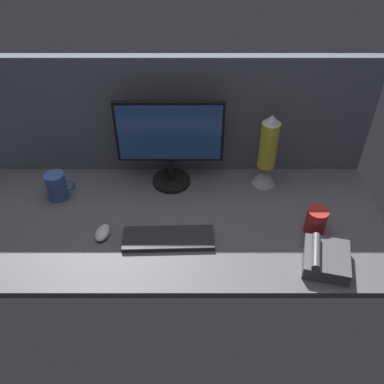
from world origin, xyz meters
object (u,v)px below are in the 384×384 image
at_px(monitor, 170,139).
at_px(lava_lamp, 267,156).
at_px(mouse, 103,233).
at_px(mug_ceramic_blue, 57,186).
at_px(desk_phone, 326,258).
at_px(keyboard, 169,238).
at_px(mug_red_plastic, 316,221).

distance_m(monitor, lava_lamp, 0.45).
relative_size(mouse, mug_ceramic_blue, 0.74).
bearing_deg(lava_lamp, mouse, -153.65).
xyz_separation_m(mug_ceramic_blue, desk_phone, (1.12, -0.40, -0.03)).
height_order(keyboard, lava_lamp, lava_lamp).
bearing_deg(lava_lamp, desk_phone, -71.67).
bearing_deg(desk_phone, monitor, 139.71).
xyz_separation_m(keyboard, mug_red_plastic, (0.60, 0.05, 0.05)).
bearing_deg(mug_ceramic_blue, keyboard, -28.07).
bearing_deg(mug_red_plastic, lava_lamp, 117.14).
bearing_deg(desk_phone, mug_ceramic_blue, 160.34).
relative_size(mouse, lava_lamp, 0.26).
distance_m(mouse, desk_phone, 0.89).
bearing_deg(mug_red_plastic, mug_ceramic_blue, 168.76).
bearing_deg(mug_ceramic_blue, lava_lamp, 6.28).
distance_m(lava_lamp, desk_phone, 0.54).
xyz_separation_m(mug_red_plastic, lava_lamp, (-0.17, 0.33, 0.10)).
relative_size(monitor, mug_ceramic_blue, 3.69).
xyz_separation_m(mouse, mug_ceramic_blue, (-0.24, 0.25, 0.05)).
xyz_separation_m(monitor, mug_ceramic_blue, (-0.51, -0.12, -0.17)).
distance_m(mug_ceramic_blue, desk_phone, 1.19).
height_order(mug_red_plastic, lava_lamp, lava_lamp).
distance_m(mug_ceramic_blue, mug_red_plastic, 1.14).
height_order(mouse, mug_ceramic_blue, mug_ceramic_blue).
xyz_separation_m(keyboard, mug_ceramic_blue, (-0.51, 0.27, 0.05)).
bearing_deg(monitor, mouse, -126.65).
relative_size(keyboard, mug_red_plastic, 3.23).
height_order(mug_ceramic_blue, desk_phone, mug_ceramic_blue).
relative_size(keyboard, desk_phone, 1.64).
xyz_separation_m(monitor, mouse, (-0.27, -0.36, -0.22)).
relative_size(mug_ceramic_blue, lava_lamp, 0.35).
bearing_deg(mug_ceramic_blue, mouse, -45.87).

